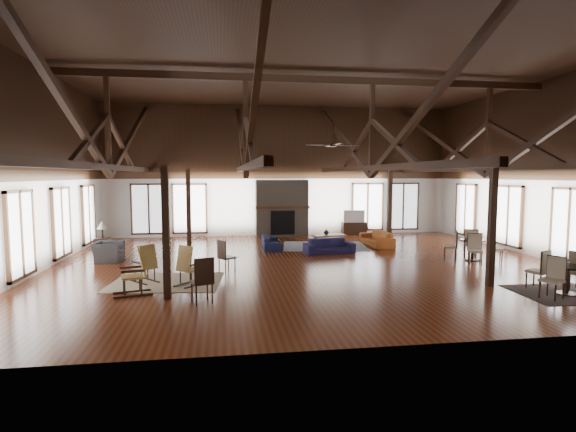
{
  "coord_description": "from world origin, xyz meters",
  "views": [
    {
      "loc": [
        -2.73,
        -13.88,
        2.83
      ],
      "look_at": [
        -0.54,
        1.0,
        1.45
      ],
      "focal_mm": 28.0,
      "sensor_mm": 36.0,
      "label": 1
    }
  ],
  "objects": [
    {
      "name": "floor",
      "position": [
        0.0,
        0.0,
        0.0
      ],
      "size": [
        16.0,
        16.0,
        0.0
      ],
      "primitive_type": "plane",
      "color": "#622E14",
      "rests_on": "ground"
    },
    {
      "name": "ceiling",
      "position": [
        0.0,
        0.0,
        6.0
      ],
      "size": [
        16.0,
        14.0,
        0.02
      ],
      "primitive_type": "cube",
      "color": "black",
      "rests_on": "wall_back"
    },
    {
      "name": "wall_back",
      "position": [
        0.0,
        7.0,
        3.0
      ],
      "size": [
        16.0,
        0.02,
        6.0
      ],
      "primitive_type": "cube",
      "color": "silver",
      "rests_on": "floor"
    },
    {
      "name": "wall_front",
      "position": [
        0.0,
        -7.0,
        3.0
      ],
      "size": [
        16.0,
        0.02,
        6.0
      ],
      "primitive_type": "cube",
      "color": "silver",
      "rests_on": "floor"
    },
    {
      "name": "wall_left",
      "position": [
        -8.0,
        0.0,
        3.0
      ],
      "size": [
        0.02,
        14.0,
        6.0
      ],
      "primitive_type": "cube",
      "color": "silver",
      "rests_on": "floor"
    },
    {
      "name": "wall_right",
      "position": [
        8.0,
        0.0,
        3.0
      ],
      "size": [
        0.02,
        14.0,
        6.0
      ],
      "primitive_type": "cube",
      "color": "silver",
      "rests_on": "floor"
    },
    {
      "name": "roof_truss",
      "position": [
        0.0,
        0.0,
        4.03
      ],
      "size": [
        15.6,
        14.07,
        3.14
      ],
      "color": "black",
      "rests_on": "wall_back"
    },
    {
      "name": "post_grid",
      "position": [
        0.0,
        0.0,
        1.52
      ],
      "size": [
        8.16,
        7.16,
        3.05
      ],
      "color": "black",
      "rests_on": "floor"
    },
    {
      "name": "fireplace",
      "position": [
        0.0,
        6.67,
        1.29
      ],
      "size": [
        2.5,
        0.69,
        2.6
      ],
      "color": "#655A4D",
      "rests_on": "floor"
    },
    {
      "name": "ceiling_fan",
      "position": [
        0.5,
        -1.0,
        3.73
      ],
      "size": [
        1.6,
        1.6,
        0.75
      ],
      "color": "black",
      "rests_on": "roof_truss"
    },
    {
      "name": "sofa_navy_front",
      "position": [
        1.08,
        1.79,
        0.26
      ],
      "size": [
        1.87,
        0.92,
        0.52
      ],
      "primitive_type": "imported",
      "rotation": [
        0.0,
        0.0,
        0.12
      ],
      "color": "#171437",
      "rests_on": "floor"
    },
    {
      "name": "sofa_navy_left",
      "position": [
        -0.88,
        3.04,
        0.25
      ],
      "size": [
        1.71,
        0.7,
        0.49
      ],
      "primitive_type": "imported",
      "rotation": [
        0.0,
        0.0,
        1.55
      ],
      "color": "#141837",
      "rests_on": "floor"
    },
    {
      "name": "sofa_orange",
      "position": [
        3.38,
        3.24,
        0.29
      ],
      "size": [
        2.02,
        0.86,
        0.58
      ],
      "primitive_type": "imported",
      "rotation": [
        0.0,
        0.0,
        -1.53
      ],
      "color": "#9D4E1E",
      "rests_on": "floor"
    },
    {
      "name": "coffee_table",
      "position": [
        1.43,
        3.28,
        0.42
      ],
      "size": [
        1.36,
        0.88,
        0.48
      ],
      "rotation": [
        0.0,
        0.0,
        0.22
      ],
      "color": "brown",
      "rests_on": "floor"
    },
    {
      "name": "vase",
      "position": [
        1.34,
        3.36,
        0.58
      ],
      "size": [
        0.23,
        0.23,
        0.21
      ],
      "primitive_type": "imported",
      "rotation": [
        0.0,
        0.0,
        0.15
      ],
      "color": "#B2B2B2",
      "rests_on": "coffee_table"
    },
    {
      "name": "armchair",
      "position": [
        -6.45,
        1.32,
        0.32
      ],
      "size": [
        1.02,
        0.9,
        0.64
      ],
      "primitive_type": "imported",
      "rotation": [
        0.0,
        0.0,
        1.53
      ],
      "color": "#2D2D2F",
      "rests_on": "floor"
    },
    {
      "name": "side_table_lamp",
      "position": [
        -6.87,
        2.33,
        0.47
      ],
      "size": [
        0.48,
        0.48,
        1.24
      ],
      "color": "black",
      "rests_on": "floor"
    },
    {
      "name": "rocking_chair_a",
      "position": [
        -4.72,
        -1.87,
        0.48
      ],
      "size": [
        0.82,
        0.87,
        1.02
      ],
      "rotation": [
        0.0,
        0.0,
        0.7
      ],
      "color": "olive",
      "rests_on": "floor"
    },
    {
      "name": "rocking_chair_b",
      "position": [
        -3.62,
        -2.35,
        0.49
      ],
      "size": [
        0.86,
        0.9,
        1.05
      ],
      "rotation": [
        0.0,
        0.0,
        -0.71
      ],
      "color": "olive",
      "rests_on": "floor"
    },
    {
      "name": "rocking_chair_c",
      "position": [
        -4.75,
        -3.02,
        0.53
      ],
      "size": [
        0.96,
        0.68,
        1.13
      ],
      "rotation": [
        0.0,
        0.0,
        1.84
      ],
      "color": "olive",
      "rests_on": "floor"
    },
    {
      "name": "side_chair_a",
      "position": [
        -2.69,
        -0.93,
        0.56
      ],
      "size": [
        0.56,
        0.56,
        0.96
      ],
      "rotation": [
        0.0,
        0.0,
        -0.97
      ],
      "color": "black",
      "rests_on": "floor"
    },
    {
      "name": "side_chair_b",
      "position": [
        -3.17,
        -4.07,
        0.6
      ],
      "size": [
        0.56,
        0.56,
        1.04
      ],
      "rotation": [
        0.0,
        0.0,
        0.33
      ],
      "color": "black",
      "rests_on": "floor"
    },
    {
      "name": "cafe_table_near",
      "position": [
        5.32,
        -4.52,
        0.48
      ],
      "size": [
        1.85,
        1.85,
        0.96
      ],
      "rotation": [
        0.0,
        0.0,
        0.43
      ],
      "color": "black",
      "rests_on": "floor"
    },
    {
      "name": "cafe_table_far",
      "position": [
        5.46,
        -0.23,
        0.48
      ],
      "size": [
        1.86,
        1.86,
        0.97
      ],
      "rotation": [
        0.0,
        0.0,
        -0.43
      ],
      "color": "black",
      "rests_on": "floor"
    },
    {
      "name": "cup_near",
      "position": [
        5.34,
        -4.47,
        0.74
      ],
      "size": [
        0.15,
        0.15,
        0.09
      ],
      "primitive_type": "imported",
      "rotation": [
        0.0,
        0.0,
        0.4
      ],
      "color": "#B2B2B2",
      "rests_on": "cafe_table_near"
    },
    {
      "name": "cup_far",
      "position": [
        5.37,
        -0.28,
        0.74
      ],
      "size": [
        0.13,
        0.13,
        0.09
      ],
      "primitive_type": "imported",
      "rotation": [
        0.0,
        0.0,
        -0.12
      ],
      "color": "#B2B2B2",
      "rests_on": "cafe_table_far"
    },
    {
      "name": "tv_console",
      "position": [
        3.5,
        6.75,
        0.29
      ],
      "size": [
        1.15,
        0.43,
        0.57
      ],
      "primitive_type": "cube",
      "color": "black",
      "rests_on": "floor"
    },
    {
      "name": "television",
      "position": [
        3.47,
        6.75,
        0.87
      ],
      "size": [
        1.02,
        0.16,
        0.58
      ],
      "primitive_type": "imported",
      "rotation": [
        0.0,
        0.0,
        -0.03
      ],
      "color": "#B2B2B2",
      "rests_on": "tv_console"
    },
    {
      "name": "rug_tan",
      "position": [
        -4.22,
        -1.88,
        0.01
      ],
      "size": [
        3.02,
        2.48,
        0.01
      ],
      "primitive_type": "cube",
      "rotation": [
        0.0,
        0.0,
        -0.1
      ],
      "color": "tan",
      "rests_on": "floor"
    },
    {
      "name": "rug_navy",
      "position": [
        1.27,
        3.38,
        0.01
      ],
      "size": [
        3.56,
        2.88,
        0.01
      ],
      "primitive_type": "cube",
      "rotation": [
        0.0,
        0.0,
        -0.15
      ],
      "color": "#182345",
      "rests_on": "floor"
    },
    {
      "name": "rug_dark",
      "position": [
        5.27,
        -4.44,
        0.01
      ],
      "size": [
        2.12,
        1.94,
        0.01
      ],
      "primitive_type": "cube",
      "rotation": [
        0.0,
        0.0,
        -0.03
      ],
      "color": "black",
      "rests_on": "floor"
    }
  ]
}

